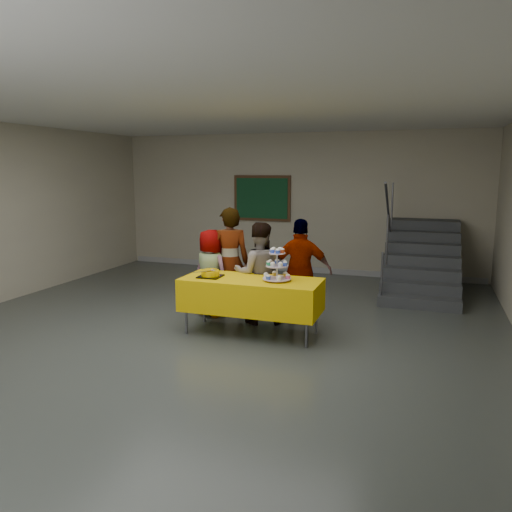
{
  "coord_description": "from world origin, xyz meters",
  "views": [
    {
      "loc": [
        2.76,
        -5.52,
        2.22
      ],
      "look_at": [
        0.56,
        0.86,
        1.05
      ],
      "focal_mm": 35.0,
      "sensor_mm": 36.0,
      "label": 1
    }
  ],
  "objects": [
    {
      "name": "schoolchild_b",
      "position": [
        -0.06,
        1.41,
        0.83
      ],
      "size": [
        0.72,
        0.61,
        1.67
      ],
      "primitive_type": "imported",
      "rotation": [
        0.0,
        0.0,
        3.55
      ],
      "color": "slate",
      "rests_on": "ground"
    },
    {
      "name": "schoolchild_a",
      "position": [
        -0.33,
        1.31,
        0.67
      ],
      "size": [
        0.76,
        0.64,
        1.33
      ],
      "primitive_type": "imported",
      "rotation": [
        0.0,
        0.0,
        2.76
      ],
      "color": "slate",
      "rests_on": "ground"
    },
    {
      "name": "cupcake_stand",
      "position": [
        0.92,
        0.66,
        0.96
      ],
      "size": [
        0.38,
        0.38,
        0.44
      ],
      "color": "silver",
      "rests_on": "bake_table"
    },
    {
      "name": "bake_table",
      "position": [
        0.56,
        0.66,
        0.56
      ],
      "size": [
        1.88,
        0.78,
        0.77
      ],
      "color": "#595960",
      "rests_on": "ground"
    },
    {
      "name": "noticeboard",
      "position": [
        -0.72,
        4.96,
        1.6
      ],
      "size": [
        1.3,
        0.05,
        1.0
      ],
      "color": "#472B16",
      "rests_on": "ground"
    },
    {
      "name": "bear_cake",
      "position": [
        -0.01,
        0.59,
        0.83
      ],
      "size": [
        0.32,
        0.36,
        0.12
      ],
      "color": "black",
      "rests_on": "bake_table"
    },
    {
      "name": "room_shell",
      "position": [
        0.0,
        0.02,
        2.13
      ],
      "size": [
        10.0,
        10.04,
        3.02
      ],
      "color": "#4C514C",
      "rests_on": "ground"
    },
    {
      "name": "schoolchild_d",
      "position": [
        1.06,
        1.4,
        0.77
      ],
      "size": [
        0.94,
        0.51,
        1.53
      ],
      "primitive_type": "imported",
      "rotation": [
        0.0,
        0.0,
        3.3
      ],
      "color": "slate",
      "rests_on": "ground"
    },
    {
      "name": "schoolchild_c",
      "position": [
        0.49,
        1.17,
        0.74
      ],
      "size": [
        0.87,
        0.78,
        1.48
      ],
      "primitive_type": "imported",
      "rotation": [
        0.0,
        0.0,
        3.51
      ],
      "color": "slate",
      "rests_on": "ground"
    },
    {
      "name": "staircase",
      "position": [
        2.7,
        4.13,
        0.49
      ],
      "size": [
        1.3,
        2.4,
        2.04
      ],
      "color": "#424447",
      "rests_on": "ground"
    }
  ]
}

